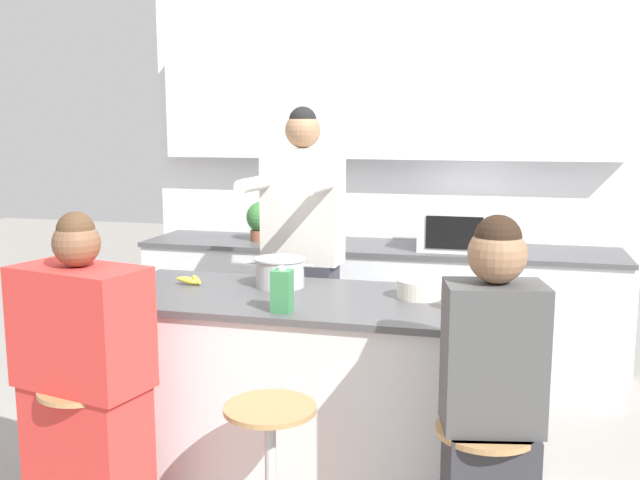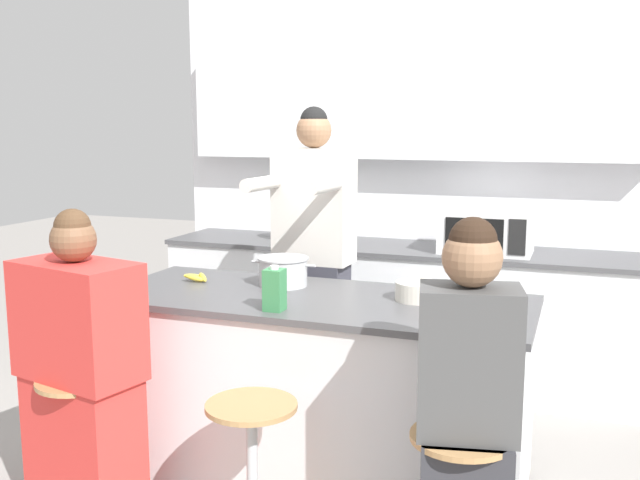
# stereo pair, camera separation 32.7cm
# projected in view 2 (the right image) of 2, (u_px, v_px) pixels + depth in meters

# --- Properties ---
(wall_back) EXTENTS (3.37, 0.22, 2.70)m
(wall_back) POSITION_uv_depth(u_px,v_px,m) (409.00, 145.00, 4.82)
(wall_back) COLOR white
(wall_back) RESTS_ON ground_plane
(back_counter) EXTENTS (3.13, 0.62, 0.89)m
(back_counter) POSITION_uv_depth(u_px,v_px,m) (396.00, 312.00, 4.72)
(back_counter) COLOR silver
(back_counter) RESTS_ON ground_plane
(kitchen_island) EXTENTS (1.96, 0.79, 0.90)m
(kitchen_island) POSITION_uv_depth(u_px,v_px,m) (314.00, 390.00, 3.31)
(kitchen_island) COLOR black
(kitchen_island) RESTS_ON ground_plane
(bar_stool_leftmost) EXTENTS (0.38, 0.38, 0.64)m
(bar_stool_leftmost) POSITION_uv_depth(u_px,v_px,m) (83.00, 449.00, 2.99)
(bar_stool_leftmost) COLOR tan
(bar_stool_leftmost) RESTS_ON ground_plane
(bar_stool_center) EXTENTS (0.38, 0.38, 0.64)m
(bar_stool_center) POSITION_uv_depth(u_px,v_px,m) (253.00, 480.00, 2.72)
(bar_stool_center) COLOR tan
(bar_stool_center) RESTS_ON ground_plane
(person_cooking) EXTENTS (0.44, 0.57, 1.77)m
(person_cooking) POSITION_uv_depth(u_px,v_px,m) (314.00, 272.00, 3.89)
(person_cooking) COLOR #383842
(person_cooking) RESTS_ON ground_plane
(person_wrapped_blanket) EXTENTS (0.58, 0.39, 1.35)m
(person_wrapped_blanket) POSITION_uv_depth(u_px,v_px,m) (81.00, 381.00, 2.96)
(person_wrapped_blanket) COLOR red
(person_wrapped_blanket) RESTS_ON ground_plane
(person_seated_near) EXTENTS (0.37, 0.32, 1.39)m
(person_seated_near) POSITION_uv_depth(u_px,v_px,m) (466.00, 433.00, 2.41)
(person_seated_near) COLOR #333338
(person_seated_near) RESTS_ON ground_plane
(cooking_pot) EXTENTS (0.33, 0.25, 0.14)m
(cooking_pot) POSITION_uv_depth(u_px,v_px,m) (283.00, 271.00, 3.46)
(cooking_pot) COLOR #B7BABC
(cooking_pot) RESTS_ON kitchen_island
(fruit_bowl) EXTENTS (0.20, 0.20, 0.08)m
(fruit_bowl) POSITION_uv_depth(u_px,v_px,m) (418.00, 291.00, 3.17)
(fruit_bowl) COLOR silver
(fruit_bowl) RESTS_ON kitchen_island
(coffee_cup_near) EXTENTS (0.12, 0.08, 0.09)m
(coffee_cup_near) POSITION_uv_depth(u_px,v_px,m) (451.00, 303.00, 2.94)
(coffee_cup_near) COLOR #DB4C51
(coffee_cup_near) RESTS_ON kitchen_island
(banana_bunch) EXTENTS (0.14, 0.10, 0.05)m
(banana_bunch) POSITION_uv_depth(u_px,v_px,m) (197.00, 277.00, 3.56)
(banana_bunch) COLOR yellow
(banana_bunch) RESTS_ON kitchen_island
(juice_carton) EXTENTS (0.08, 0.08, 0.19)m
(juice_carton) POSITION_uv_depth(u_px,v_px,m) (274.00, 289.00, 2.99)
(juice_carton) COLOR #38844C
(juice_carton) RESTS_ON kitchen_island
(microwave) EXTENTS (0.55, 0.36, 0.27)m
(microwave) POSITION_uv_depth(u_px,v_px,m) (486.00, 231.00, 4.40)
(microwave) COLOR white
(microwave) RESTS_ON back_counter
(potted_plant) EXTENTS (0.21, 0.21, 0.27)m
(potted_plant) POSITION_uv_depth(u_px,v_px,m) (286.00, 219.00, 4.90)
(potted_plant) COLOR #93563D
(potted_plant) RESTS_ON back_counter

